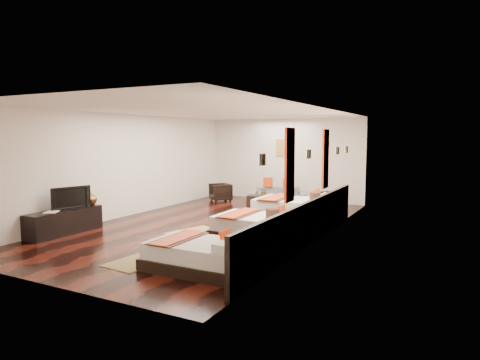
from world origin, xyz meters
The scene contains 30 objects.
floor centered at (0.00, 0.00, 0.00)m, with size 5.50×9.50×0.01m, color black.
ceiling centered at (0.00, 0.00, 2.80)m, with size 5.50×9.50×0.01m, color white.
back_wall centered at (0.00, 4.75, 1.40)m, with size 5.50×0.01×2.80m, color silver.
left_wall centered at (-2.75, 0.00, 1.40)m, with size 0.01×9.50×2.80m, color silver.
right_wall centered at (2.75, 0.00, 1.40)m, with size 0.01×9.50×2.80m, color silver.
headboard_panel centered at (2.71, -0.80, 0.45)m, with size 0.08×6.60×0.90m, color black.
bed_near centered at (1.69, -3.06, 0.24)m, with size 1.87×1.18×0.71m.
bed_mid centered at (1.70, -0.74, 0.26)m, with size 2.03×1.27×0.77m.
bed_far centered at (1.70, 1.54, 0.29)m, with size 2.25×1.42×0.86m.
nightstand_a centered at (2.44, -1.97, 0.32)m, with size 0.46×0.46×0.92m.
nightstand_b centered at (2.44, 0.50, 0.32)m, with size 0.46×0.46×0.91m.
jute_mat_near centered at (0.43, -3.17, 0.01)m, with size 0.75×1.20×0.01m, color olive.
jute_mat_mid centered at (0.02, -0.86, 0.01)m, with size 0.75×1.20×0.01m, color olive.
jute_mat_far centered at (0.22, 1.56, 0.01)m, with size 0.75×1.20×0.01m, color olive.
tv_console centered at (-2.50, -2.34, 0.28)m, with size 0.50×1.80×0.55m, color black.
tv centered at (-2.45, -2.22, 0.81)m, with size 0.91×0.12×0.52m, color black.
book centered at (-2.50, -2.83, 0.57)m, with size 0.26×0.34×0.03m, color black.
figurine centered at (-2.50, -1.58, 0.73)m, with size 0.34×0.34×0.36m, color brown.
sofa centered at (0.14, 3.84, 0.27)m, with size 1.85×0.72×0.54m, color slate.
armchair_left centered at (-1.78, 3.42, 0.30)m, with size 0.65×0.67×0.61m, color black.
armchair_right centered at (1.87, 3.35, 0.27)m, with size 0.58×0.60×0.55m, color black.
coffee_table centered at (0.14, 2.79, 0.20)m, with size 1.00×0.50×0.40m, color black.
table_plant centered at (0.14, 2.75, 0.55)m, with size 0.26×0.23×0.29m, color #2C6220.
orange_panel_a centered at (2.73, -1.90, 1.70)m, with size 0.04×0.40×1.30m, color #D86014.
orange_panel_b centered at (2.73, 0.30, 1.70)m, with size 0.04×0.40×1.30m, color #D86014.
sconce_near centered at (2.70, -3.00, 1.85)m, with size 0.07×0.12×0.18m.
sconce_mid centered at (2.70, -0.80, 1.85)m, with size 0.07×0.12×0.18m.
sconce_far centered at (2.70, 1.40, 1.85)m, with size 0.07×0.12×0.18m.
sconce_lounge centered at (2.70, 2.30, 1.85)m, with size 0.07×0.12×0.18m.
gold_artwork centered at (0.00, 4.73, 1.80)m, with size 0.60×0.04×0.60m, color #AD873F.
Camera 1 is at (5.35, -8.78, 2.21)m, focal length 31.48 mm.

